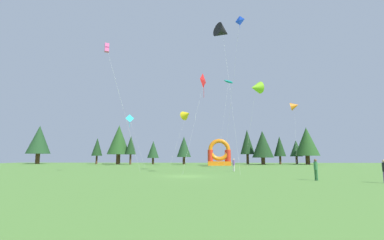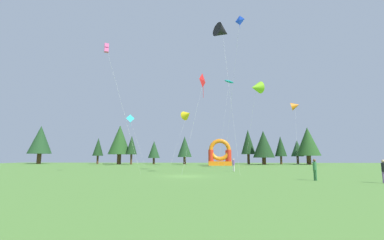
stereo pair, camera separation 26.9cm
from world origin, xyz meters
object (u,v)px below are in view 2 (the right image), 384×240
(kite_lime_delta, at_px, (256,88))
(person_far_side, at_px, (234,164))
(kite_black_delta, at_px, (222,32))
(kite_yellow_delta, at_px, (187,114))
(kite_red_diamond, at_px, (204,81))
(person_left_edge, at_px, (384,169))
(kite_pink_box, at_px, (107,49))
(kite_blue_diamond, at_px, (239,22))
(kite_orange_delta, at_px, (295,106))
(person_midfield, at_px, (315,168))
(inflatable_yellow_castle, at_px, (220,156))
(kite_teal_parafoil, at_px, (229,82))
(kite_cyan_diamond, at_px, (130,119))

(kite_lime_delta, height_order, person_far_side, kite_lime_delta)
(kite_black_delta, relative_size, kite_yellow_delta, 1.53)
(kite_red_diamond, height_order, person_left_edge, kite_red_diamond)
(kite_pink_box, height_order, kite_red_diamond, kite_pink_box)
(person_far_side, bearing_deg, kite_blue_diamond, -91.97)
(kite_black_delta, xyz_separation_m, kite_orange_delta, (16.89, 23.68, -5.47))
(kite_pink_box, bearing_deg, person_midfield, -17.18)
(kite_black_delta, bearing_deg, kite_yellow_delta, 103.87)
(kite_orange_delta, xyz_separation_m, person_midfield, (-9.87, -33.14, -11.66))
(inflatable_yellow_castle, bearing_deg, kite_pink_box, -115.80)
(kite_teal_parafoil, relative_size, kite_lime_delta, 1.20)
(kite_yellow_delta, relative_size, kite_blue_diamond, 0.54)
(kite_yellow_delta, bearing_deg, kite_black_delta, -76.13)
(kite_black_delta, bearing_deg, kite_teal_parafoil, 82.75)
(kite_pink_box, bearing_deg, kite_teal_parafoil, 55.72)
(kite_yellow_delta, distance_m, kite_red_diamond, 28.25)
(person_midfield, xyz_separation_m, person_far_side, (-5.49, 13.59, -0.05))
(person_midfield, bearing_deg, kite_black_delta, 6.37)
(kite_lime_delta, relative_size, person_midfield, 8.31)
(kite_yellow_delta, relative_size, kite_cyan_diamond, 1.22)
(kite_yellow_delta, xyz_separation_m, kite_teal_parafoil, (9.19, -3.89, 6.36))
(person_far_side, relative_size, inflatable_yellow_castle, 0.29)
(kite_cyan_diamond, height_order, person_left_edge, kite_cyan_diamond)
(kite_yellow_delta, xyz_separation_m, kite_lime_delta, (13.01, -13.23, 2.57))
(kite_lime_delta, relative_size, person_far_side, 8.70)
(kite_black_delta, relative_size, person_left_edge, 10.75)
(kite_teal_parafoil, height_order, person_far_side, kite_teal_parafoil)
(kite_teal_parafoil, bearing_deg, kite_cyan_diamond, -177.73)
(kite_cyan_diamond, xyz_separation_m, kite_red_diamond, (15.54, -23.25, 1.23))
(kite_black_delta, xyz_separation_m, kite_teal_parafoil, (2.80, 22.01, -0.46))
(kite_black_delta, xyz_separation_m, inflatable_yellow_castle, (0.93, 28.34, -16.10))
(kite_pink_box, bearing_deg, person_left_edge, -18.78)
(kite_black_delta, xyz_separation_m, kite_lime_delta, (6.62, 12.67, -4.25))
(kite_orange_delta, bearing_deg, kite_teal_parafoil, -173.24)
(kite_pink_box, relative_size, person_midfield, 8.55)
(kite_orange_delta, height_order, kite_teal_parafoil, kite_teal_parafoil)
(kite_cyan_diamond, distance_m, person_midfield, 40.48)
(kite_teal_parafoil, xyz_separation_m, kite_cyan_diamond, (-20.78, -0.82, -8.03))
(person_left_edge, bearing_deg, inflatable_yellow_castle, -67.02)
(kite_pink_box, xyz_separation_m, person_midfield, (21.20, -6.55, -13.90))
(person_midfield, bearing_deg, kite_yellow_delta, -9.44)
(kite_yellow_delta, relative_size, person_far_side, 7.27)
(kite_blue_diamond, relative_size, person_midfield, 12.93)
(person_far_side, distance_m, person_left_edge, 18.54)
(inflatable_yellow_castle, bearing_deg, kite_yellow_delta, -161.56)
(kite_pink_box, relative_size, kite_red_diamond, 1.34)
(kite_teal_parafoil, relative_size, kite_red_diamond, 1.57)
(kite_orange_delta, height_order, kite_lime_delta, kite_lime_delta)
(kite_yellow_delta, xyz_separation_m, kite_red_diamond, (3.95, -27.97, -0.44))
(kite_orange_delta, bearing_deg, person_far_side, -128.16)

